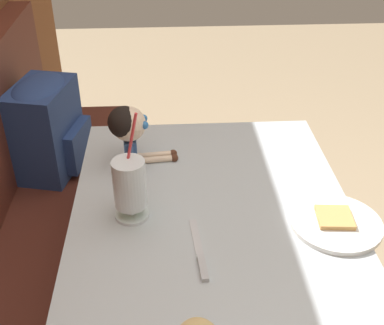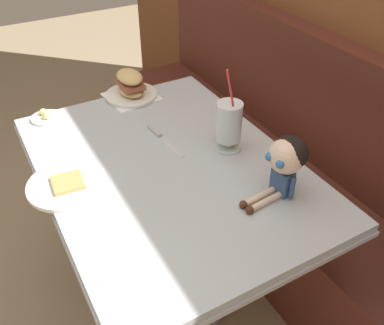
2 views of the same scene
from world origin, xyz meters
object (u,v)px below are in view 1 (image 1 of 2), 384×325
object	(u,v)px
butter_knife	(201,259)
seated_doll	(129,127)
toast_plate	(336,222)
backpack	(47,125)
milkshake_glass	(130,187)

from	to	relation	value
butter_knife	seated_doll	world-z (taller)	seated_doll
toast_plate	backpack	size ratio (longest dim) A/B	0.62
backpack	toast_plate	bearing A→B (deg)	-129.53
butter_knife	toast_plate	bearing A→B (deg)	-73.06
milkshake_glass	butter_knife	xyz separation A→B (m)	(-0.19, -0.18, -0.09)
butter_knife	backpack	bearing A→B (deg)	32.08
toast_plate	milkshake_glass	bearing A→B (deg)	82.57
toast_plate	backpack	world-z (taller)	backpack
milkshake_glass	backpack	bearing A→B (deg)	28.28
toast_plate	seated_doll	distance (m)	0.68
seated_doll	backpack	xyz separation A→B (m)	(0.42, 0.36, -0.21)
milkshake_glass	seated_doll	distance (m)	0.28
milkshake_glass	seated_doll	xyz separation A→B (m)	(0.28, 0.01, 0.03)
butter_knife	backpack	world-z (taller)	backpack
milkshake_glass	seated_doll	bearing A→B (deg)	2.87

